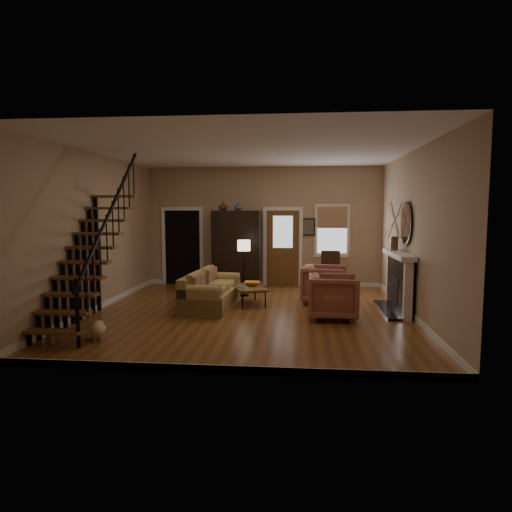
# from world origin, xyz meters

# --- Properties ---
(room) EXTENTS (7.00, 7.33, 3.30)m
(room) POSITION_xyz_m (-0.41, 1.76, 1.51)
(room) COLOR brown
(room) RESTS_ON ground
(staircase) EXTENTS (0.94, 2.80, 3.20)m
(staircase) POSITION_xyz_m (-2.78, -1.30, 1.60)
(staircase) COLOR brown
(staircase) RESTS_ON ground
(fireplace) EXTENTS (0.33, 1.95, 2.30)m
(fireplace) POSITION_xyz_m (3.13, 0.50, 0.74)
(fireplace) COLOR black
(fireplace) RESTS_ON ground
(armoire) EXTENTS (1.30, 0.60, 2.10)m
(armoire) POSITION_xyz_m (-0.70, 3.15, 1.05)
(armoire) COLOR black
(armoire) RESTS_ON ground
(vase_a) EXTENTS (0.24, 0.24, 0.25)m
(vase_a) POSITION_xyz_m (-1.05, 3.05, 2.22)
(vase_a) COLOR #4C2619
(vase_a) RESTS_ON armoire
(vase_b) EXTENTS (0.20, 0.20, 0.21)m
(vase_b) POSITION_xyz_m (-0.65, 3.05, 2.21)
(vase_b) COLOR #334C60
(vase_b) RESTS_ON armoire
(sofa) EXTENTS (1.01, 2.08, 0.76)m
(sofa) POSITION_xyz_m (-0.88, 0.40, 0.38)
(sofa) COLOR #A18649
(sofa) RESTS_ON ground
(coffee_table) EXTENTS (0.95, 1.22, 0.41)m
(coffee_table) POSITION_xyz_m (-0.10, 0.85, 0.21)
(coffee_table) COLOR brown
(coffee_table) RESTS_ON ground
(bowl) EXTENTS (0.37, 0.37, 0.09)m
(bowl) POSITION_xyz_m (-0.05, 1.00, 0.46)
(bowl) COLOR orange
(bowl) RESTS_ON coffee_table
(books) EXTENTS (0.20, 0.27, 0.05)m
(books) POSITION_xyz_m (-0.22, 0.55, 0.44)
(books) COLOR beige
(books) RESTS_ON coffee_table
(armchair_left) EXTENTS (0.97, 0.94, 0.87)m
(armchair_left) POSITION_xyz_m (1.69, -0.29, 0.44)
(armchair_left) COLOR maroon
(armchair_left) RESTS_ON ground
(armchair_right) EXTENTS (1.10, 1.07, 0.87)m
(armchair_right) POSITION_xyz_m (1.58, 1.17, 0.44)
(armchair_right) COLOR maroon
(armchair_right) RESTS_ON ground
(floor_lamp) EXTENTS (0.42, 0.42, 1.39)m
(floor_lamp) POSITION_xyz_m (-0.34, 1.87, 0.69)
(floor_lamp) COLOR black
(floor_lamp) RESTS_ON ground
(side_chair) EXTENTS (0.54, 0.54, 1.02)m
(side_chair) POSITION_xyz_m (1.85, 2.95, 0.51)
(side_chair) COLOR #331D10
(side_chair) RESTS_ON ground
(dog) EXTENTS (0.38, 0.49, 0.31)m
(dog) POSITION_xyz_m (-2.26, -2.15, 0.15)
(dog) COLOR beige
(dog) RESTS_ON ground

